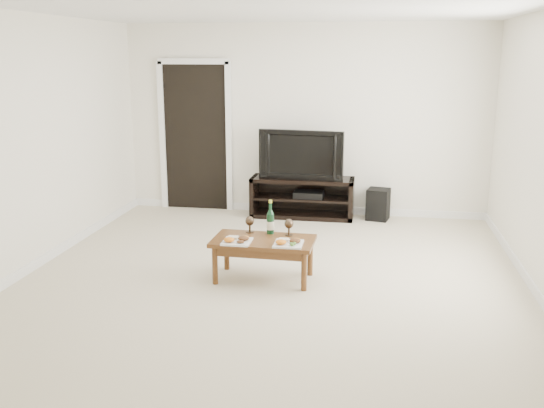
{
  "coord_description": "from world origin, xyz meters",
  "views": [
    {
      "loc": [
        0.96,
        -5.54,
        2.2
      ],
      "look_at": [
        -0.05,
        0.37,
        0.7
      ],
      "focal_mm": 40.0,
      "sensor_mm": 36.0,
      "label": 1
    }
  ],
  "objects": [
    {
      "name": "doorway",
      "position": [
        -1.55,
        2.73,
        1.02
      ],
      "size": [
        0.9,
        0.02,
        2.05
      ],
      "primitive_type": "cube",
      "color": "black",
      "rests_on": "ground"
    },
    {
      "name": "av_receiver",
      "position": [
        0.1,
        2.48,
        0.33
      ],
      "size": [
        0.4,
        0.31,
        0.08
      ],
      "primitive_type": "cube",
      "rotation": [
        0.0,
        0.0,
        -0.01
      ],
      "color": "black",
      "rests_on": "media_console"
    },
    {
      "name": "plate_left",
      "position": [
        -0.31,
        -0.09,
        0.45
      ],
      "size": [
        0.27,
        0.27,
        0.07
      ],
      "primitive_type": "cube",
      "color": "white",
      "rests_on": "coffee_table"
    },
    {
      "name": "ceiling",
      "position": [
        0.0,
        0.0,
        2.62
      ],
      "size": [
        5.0,
        5.5,
        0.04
      ],
      "primitive_type": "cube",
      "color": "white",
      "rests_on": "back_wall"
    },
    {
      "name": "plate_right",
      "position": [
        0.19,
        -0.08,
        0.45
      ],
      "size": [
        0.27,
        0.27,
        0.07
      ],
      "primitive_type": "cube",
      "color": "white",
      "rests_on": "coffee_table"
    },
    {
      "name": "subwoofer",
      "position": [
        1.04,
        2.53,
        0.21
      ],
      "size": [
        0.33,
        0.33,
        0.42
      ],
      "primitive_type": "cube",
      "rotation": [
        0.0,
        0.0,
        -0.2
      ],
      "color": "black",
      "rests_on": "ground"
    },
    {
      "name": "television",
      "position": [
        0.01,
        2.5,
        0.88
      ],
      "size": [
        1.16,
        0.28,
        0.66
      ],
      "primitive_type": "imported",
      "rotation": [
        0.0,
        0.0,
        -0.11
      ],
      "color": "black",
      "rests_on": "media_console"
    },
    {
      "name": "coffee_table",
      "position": [
        -0.08,
        0.06,
        0.21
      ],
      "size": [
        1.01,
        0.57,
        0.42
      ],
      "primitive_type": "cube",
      "rotation": [
        0.0,
        0.0,
        -0.03
      ],
      "color": "brown",
      "rests_on": "ground"
    },
    {
      "name": "goblet_right",
      "position": [
        0.15,
        0.23,
        0.51
      ],
      "size": [
        0.09,
        0.09,
        0.17
      ],
      "primitive_type": null,
      "color": "#3E3022",
      "rests_on": "coffee_table"
    },
    {
      "name": "floor",
      "position": [
        0.0,
        0.0,
        0.0
      ],
      "size": [
        5.5,
        5.5,
        0.0
      ],
      "primitive_type": "plane",
      "color": "beige",
      "rests_on": "ground"
    },
    {
      "name": "back_wall",
      "position": [
        0.0,
        2.77,
        1.3
      ],
      "size": [
        5.0,
        0.04,
        2.6
      ],
      "primitive_type": "cube",
      "color": "white",
      "rests_on": "ground"
    },
    {
      "name": "goblet_left",
      "position": [
        -0.26,
        0.26,
        0.51
      ],
      "size": [
        0.09,
        0.09,
        0.17
      ],
      "primitive_type": null,
      "color": "#3E3022",
      "rests_on": "coffee_table"
    },
    {
      "name": "media_console",
      "position": [
        0.01,
        2.5,
        0.28
      ],
      "size": [
        1.4,
        0.45,
        0.55
      ],
      "primitive_type": "cube",
      "color": "black",
      "rests_on": "ground"
    },
    {
      "name": "wine_bottle",
      "position": [
        -0.04,
        0.26,
        0.59
      ],
      "size": [
        0.07,
        0.07,
        0.35
      ],
      "primitive_type": "cylinder",
      "color": "#0D331A",
      "rests_on": "coffee_table"
    }
  ]
}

